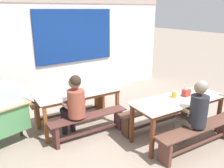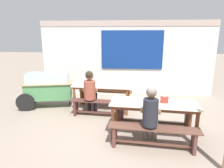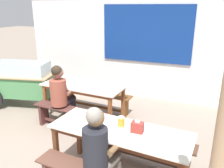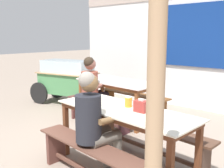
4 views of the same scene
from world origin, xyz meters
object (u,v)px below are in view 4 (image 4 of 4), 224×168
Objects in this scene: dining_table_far at (117,85)px; food_cart at (67,78)px; tissue_box at (141,106)px; condiment_jar at (128,102)px; bench_far_back at (133,100)px; wooden_support_post at (154,126)px; person_left_back_turned at (92,85)px; soup_bowl at (109,78)px; person_near_front at (94,120)px; bench_near_back at (149,134)px; bench_near_front at (93,159)px; dining_table_near at (124,115)px.

food_cart is (-1.71, 0.13, -0.07)m from dining_table_far.
tissue_box is 1.17× the size of condiment_jar.
bench_far_back is 2.31m from condiment_jar.
bench_far_back is 3.93m from wooden_support_post.
person_left_back_turned is at bearing 151.01° from tissue_box.
food_cart is 1.50m from soup_bowl.
person_near_front is 0.56m from tissue_box.
bench_near_back is 3.28m from food_cart.
wooden_support_post is (1.05, -1.58, 0.79)m from bench_near_back.
soup_bowl is at bearing -119.57° from bench_far_back.
tissue_box is (0.19, -0.47, 0.53)m from bench_near_back.
condiment_jar is (-0.05, -0.40, 0.53)m from bench_near_back.
bench_far_back is 1.33× the size of person_near_front.
food_cart is (-1.75, -0.37, 0.33)m from bench_far_back.
bench_near_back is 11.96× the size of tissue_box.
food_cart is 1.55m from person_left_back_turned.
bench_near_back is at bearing 111.62° from tissue_box.
bench_near_front is 2.55m from soup_bowl.
tissue_box is (1.82, -1.01, 0.12)m from person_left_back_turned.
tissue_box is 2.30m from soup_bowl.
tissue_box is at bearing -25.41° from food_cart.
dining_table_near is at bearing 135.15° from wooden_support_post.
dining_table_far is 0.77× the size of wooden_support_post.
person_left_back_turned is (-0.27, -0.41, 0.02)m from dining_table_far.
tissue_box is at bearing 63.82° from bench_near_front.
food_cart is 3.55m from person_near_front.
dining_table_near is 2.15m from soup_bowl.
bench_near_back is 1.93m from soup_bowl.
tissue_box is at bearing -39.24° from soup_bowl.
bench_near_back and bench_near_front have the same top height.
bench_near_front is 3.67m from food_cart.
person_near_front is (1.23, -1.86, 0.02)m from dining_table_far.
person_near_front reaches higher than condiment_jar.
bench_far_back is at bearing 86.38° from dining_table_far.
tissue_box is at bearing 127.89° from wooden_support_post.
bench_near_back is at bearing 82.17° from condiment_jar.
bench_near_back is 1.00× the size of food_cart.
food_cart is 4.93m from wooden_support_post.
dining_table_near is at bearing -32.96° from person_left_back_turned.
person_near_front reaches higher than soup_bowl.
condiment_jar is 0.78× the size of soup_bowl.
bench_near_front is 10.24× the size of soup_bowl.
food_cart is 0.84× the size of wooden_support_post.
bench_near_back is 1.06× the size of bench_near_front.
soup_bowl reaches higher than bench_near_back.
person_left_back_turned is 8.06× the size of tissue_box.
food_cart is 11.92× the size of tissue_box.
soup_bowl is at bearing 170.68° from dining_table_far.
tissue_box reaches higher than soup_bowl.
wooden_support_post is (1.10, -1.18, 0.26)m from condiment_jar.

